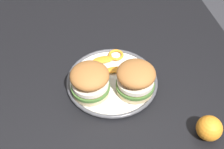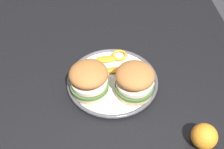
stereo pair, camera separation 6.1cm
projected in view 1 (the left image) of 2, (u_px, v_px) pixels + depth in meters
The scene contains 8 objects.
dining_table at pixel (99, 113), 0.96m from camera, with size 1.45×1.07×0.77m.
dinner_plate at pixel (112, 81), 0.93m from camera, with size 0.30×0.30×0.02m.
sandwich_half_left at pixel (136, 79), 0.86m from camera, with size 0.13×0.13×0.10m.
sandwich_half_right at pixel (90, 81), 0.85m from camera, with size 0.12×0.12×0.10m.
orange_peel_curled at pixel (116, 55), 1.00m from camera, with size 0.08×0.08×0.01m.
orange_peel_strip_long at pixel (115, 70), 0.95m from camera, with size 0.03×0.07×0.01m.
orange_peel_strip_short at pixel (103, 60), 0.98m from camera, with size 0.04×0.08×0.01m.
whole_orange at pixel (209, 128), 0.78m from camera, with size 0.07×0.07×0.07m, color orange.
Camera 1 is at (-0.56, 0.06, 1.48)m, focal length 45.78 mm.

